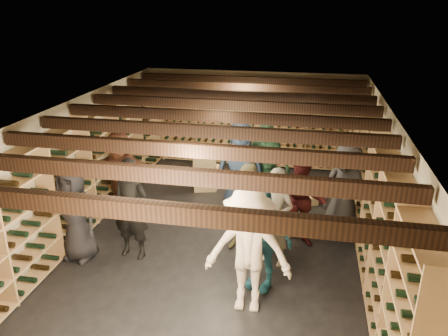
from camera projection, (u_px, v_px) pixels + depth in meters
name	position (u px, v px, depth m)	size (l,w,h in m)	color
ground	(221.00, 236.00, 8.06)	(8.00, 8.00, 0.00)	black
walls	(221.00, 176.00, 7.62)	(5.52, 8.02, 2.40)	#B8AC8F
ceiling	(220.00, 108.00, 7.19)	(5.50, 8.00, 0.01)	beige
ceiling_joists	(220.00, 117.00, 7.24)	(5.40, 7.12, 0.18)	black
wine_rack_left	(86.00, 172.00, 8.14)	(0.32, 7.50, 2.15)	tan
wine_rack_right	(373.00, 194.00, 7.20)	(0.32, 7.50, 2.15)	tan
wine_rack_back	(251.00, 125.00, 11.17)	(4.70, 0.30, 2.15)	tan
crate_stack_left	(204.00, 172.00, 9.87)	(0.57, 0.45, 0.85)	tan
crate_stack_right	(209.00, 176.00, 10.09)	(0.56, 0.44, 0.51)	tan
crate_loose	(305.00, 200.00, 9.31)	(0.50, 0.33, 0.17)	tan
person_0	(75.00, 214.00, 7.10)	(0.80, 0.52, 1.63)	black
person_1	(131.00, 209.00, 7.14)	(0.63, 0.41, 1.73)	black
person_2	(250.00, 208.00, 7.38)	(0.76, 0.59, 1.56)	brown
person_3	(248.00, 251.00, 5.87)	(1.19, 0.68, 1.84)	beige
person_4	(261.00, 238.00, 6.39)	(0.96, 0.40, 1.64)	#256A88
person_5	(121.00, 172.00, 8.74)	(1.57, 0.50, 1.69)	brown
person_6	(240.00, 169.00, 8.57)	(0.94, 0.61, 1.92)	#1D2B44
person_7	(275.00, 217.00, 6.99)	(0.60, 0.39, 1.64)	gray
person_8	(302.00, 202.00, 7.49)	(0.81, 0.63, 1.66)	#421417
person_10	(265.00, 166.00, 8.78)	(1.10, 0.46, 1.88)	#2C5537
person_12	(345.00, 189.00, 7.87)	(0.87, 0.57, 1.78)	#323236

